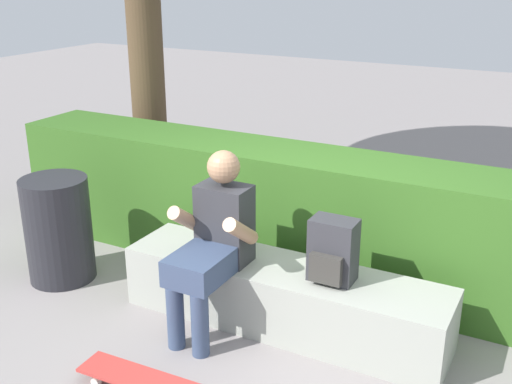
{
  "coord_description": "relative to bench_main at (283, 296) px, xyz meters",
  "views": [
    {
      "loc": [
        1.53,
        -2.95,
        2.26
      ],
      "look_at": [
        -0.28,
        0.46,
        0.84
      ],
      "focal_mm": 43.49,
      "sensor_mm": 36.0,
      "label": 1
    }
  ],
  "objects": [
    {
      "name": "ground_plane",
      "position": [
        0.0,
        -0.3,
        -0.21
      ],
      "size": [
        24.0,
        24.0,
        0.0
      ],
      "primitive_type": "plane",
      "color": "gray"
    },
    {
      "name": "bench_main",
      "position": [
        0.0,
        0.0,
        0.0
      ],
      "size": [
        2.18,
        0.51,
        0.43
      ],
      "color": "#9DA095",
      "rests_on": "ground"
    },
    {
      "name": "person_skater",
      "position": [
        -0.39,
        -0.22,
        0.42
      ],
      "size": [
        0.49,
        0.62,
        1.18
      ],
      "color": "#333338",
      "rests_on": "ground"
    },
    {
      "name": "skateboard_near_person",
      "position": [
        -0.39,
        -0.99,
        -0.14
      ],
      "size": [
        0.81,
        0.23,
        0.09
      ],
      "color": "#BC3833",
      "rests_on": "ground"
    },
    {
      "name": "backpack_on_bench",
      "position": [
        0.33,
        -0.01,
        0.41
      ],
      "size": [
        0.28,
        0.23,
        0.4
      ],
      "color": "#333338",
      "rests_on": "bench_main"
    },
    {
      "name": "hedge_row",
      "position": [
        -0.49,
        0.76,
        0.27
      ],
      "size": [
        4.43,
        0.63,
        0.97
      ],
      "color": "#346220",
      "rests_on": "ground"
    },
    {
      "name": "trash_bin",
      "position": [
        -1.78,
        -0.18,
        0.19
      ],
      "size": [
        0.49,
        0.49,
        0.8
      ],
      "color": "#232328",
      "rests_on": "ground"
    }
  ]
}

